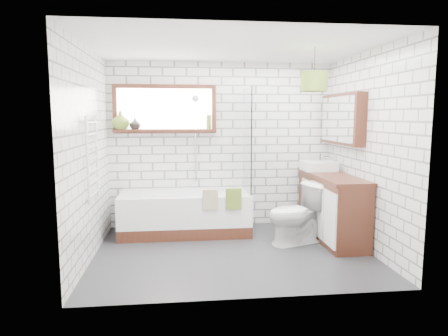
{
  "coord_description": "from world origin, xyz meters",
  "views": [
    {
      "loc": [
        -0.64,
        -4.79,
        1.7
      ],
      "look_at": [
        -0.08,
        0.25,
        1.03
      ],
      "focal_mm": 32.0,
      "sensor_mm": 36.0,
      "label": 1
    }
  ],
  "objects": [
    {
      "name": "wall_right",
      "position": [
        1.7,
        0.0,
        1.25
      ],
      "size": [
        0.01,
        2.6,
        2.5
      ],
      "primitive_type": "cube",
      "color": "white",
      "rests_on": "ground"
    },
    {
      "name": "vase_olive",
      "position": [
        -1.5,
        1.23,
        1.61
      ],
      "size": [
        0.34,
        0.34,
        0.27
      ],
      "primitive_type": "imported",
      "rotation": [
        0.0,
        0.0,
        0.39
      ],
      "color": "olive",
      "rests_on": "window"
    },
    {
      "name": "wall_left",
      "position": [
        -1.7,
        0.0,
        1.25
      ],
      "size": [
        0.01,
        2.6,
        2.5
      ],
      "primitive_type": "cube",
      "color": "white",
      "rests_on": "ground"
    },
    {
      "name": "basin",
      "position": [
        1.39,
        0.83,
        0.97
      ],
      "size": [
        0.46,
        0.4,
        0.13
      ],
      "primitive_type": "cube",
      "color": "white",
      "rests_on": "vanity"
    },
    {
      "name": "vanity",
      "position": [
        1.45,
        0.43,
        0.45
      ],
      "size": [
        0.51,
        1.57,
        0.9
      ],
      "primitive_type": "cube",
      "color": "#39180F",
      "rests_on": "floor"
    },
    {
      "name": "toilet",
      "position": [
        0.89,
        0.24,
        0.4
      ],
      "size": [
        0.68,
        0.9,
        0.81
      ],
      "primitive_type": "imported",
      "rotation": [
        0.0,
        0.0,
        -1.24
      ],
      "color": "white",
      "rests_on": "floor"
    },
    {
      "name": "towel_beige",
      "position": [
        -0.24,
        0.48,
        0.58
      ],
      "size": [
        0.21,
        0.05,
        0.27
      ],
      "primitive_type": "cube",
      "color": "tan",
      "rests_on": "bathtub"
    },
    {
      "name": "ceiling",
      "position": [
        0.0,
        0.0,
        2.5
      ],
      "size": [
        3.4,
        2.6,
        0.01
      ],
      "primitive_type": "cube",
      "color": "white",
      "rests_on": "ground"
    },
    {
      "name": "wall_front",
      "position": [
        0.0,
        -1.3,
        1.25
      ],
      "size": [
        3.4,
        0.01,
        2.5
      ],
      "primitive_type": "cube",
      "color": "white",
      "rests_on": "ground"
    },
    {
      "name": "wall_back",
      "position": [
        0.0,
        1.3,
        1.25
      ],
      "size": [
        3.4,
        0.01,
        2.5
      ],
      "primitive_type": "cube",
      "color": "white",
      "rests_on": "ground"
    },
    {
      "name": "mirror_cabinet",
      "position": [
        1.62,
        0.6,
        1.65
      ],
      "size": [
        0.16,
        1.2,
        0.7
      ],
      "primitive_type": "cube",
      "color": "#39180F",
      "rests_on": "wall_right"
    },
    {
      "name": "shower_riser",
      "position": [
        -0.4,
        1.26,
        1.35
      ],
      "size": [
        0.02,
        0.02,
        1.3
      ],
      "primitive_type": "cylinder",
      "color": "silver",
      "rests_on": "wall_back"
    },
    {
      "name": "vase_dark",
      "position": [
        -1.29,
        1.23,
        1.57
      ],
      "size": [
        0.19,
        0.19,
        0.17
      ],
      "primitive_type": "imported",
      "rotation": [
        0.0,
        0.0,
        -0.19
      ],
      "color": "black",
      "rests_on": "window"
    },
    {
      "name": "towel_green",
      "position": [
        0.08,
        0.48,
        0.58
      ],
      "size": [
        0.21,
        0.06,
        0.29
      ],
      "primitive_type": "cube",
      "color": "#5A7422",
      "rests_on": "bathtub"
    },
    {
      "name": "bathtub",
      "position": [
        -0.58,
        0.89,
        0.3
      ],
      "size": [
        1.85,
        0.82,
        0.6
      ],
      "primitive_type": "cube",
      "color": "white",
      "rests_on": "floor"
    },
    {
      "name": "shower_screen",
      "position": [
        0.33,
        0.89,
        1.35
      ],
      "size": [
        0.02,
        0.72,
        1.5
      ],
      "primitive_type": "cube",
      "color": "white",
      "rests_on": "bathtub"
    },
    {
      "name": "pendant",
      "position": [
        0.95,
        -0.14,
        2.1
      ],
      "size": [
        0.31,
        0.31,
        0.23
      ],
      "primitive_type": "cylinder",
      "color": "#5A7422",
      "rests_on": "ceiling"
    },
    {
      "name": "towel_radiator",
      "position": [
        -1.66,
        0.0,
        1.2
      ],
      "size": [
        0.06,
        0.52,
        1.0
      ],
      "primitive_type": "cube",
      "color": "white",
      "rests_on": "wall_left"
    },
    {
      "name": "floor",
      "position": [
        0.0,
        0.0,
        -0.01
      ],
      "size": [
        3.4,
        2.6,
        0.01
      ],
      "primitive_type": "cube",
      "color": "#262629",
      "rests_on": "ground"
    },
    {
      "name": "tap",
      "position": [
        1.55,
        0.83,
        1.03
      ],
      "size": [
        0.04,
        0.04,
        0.16
      ],
      "primitive_type": "cylinder",
      "rotation": [
        0.0,
        0.0,
        0.18
      ],
      "color": "silver",
      "rests_on": "vanity"
    },
    {
      "name": "bottle",
      "position": [
        -0.2,
        1.23,
        1.59
      ],
      "size": [
        0.08,
        0.08,
        0.21
      ],
      "primitive_type": "cylinder",
      "rotation": [
        0.0,
        0.0,
        0.22
      ],
      "color": "olive",
      "rests_on": "window"
    },
    {
      "name": "window",
      "position": [
        -0.85,
        1.26,
        1.8
      ],
      "size": [
        1.52,
        0.16,
        0.68
      ],
      "primitive_type": "cube",
      "color": "#39180F",
      "rests_on": "wall_back"
    }
  ]
}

